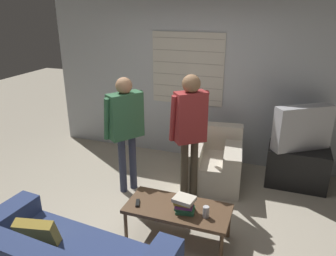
{
  "coord_description": "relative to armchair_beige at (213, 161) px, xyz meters",
  "views": [
    {
      "loc": [
        1.26,
        -3.02,
        2.48
      ],
      "look_at": [
        -0.05,
        0.65,
        1.0
      ],
      "focal_mm": 35.0,
      "sensor_mm": 36.0,
      "label": 1
    }
  ],
  "objects": [
    {
      "name": "coffee_table",
      "position": [
        -0.09,
        -1.4,
        0.06
      ],
      "size": [
        1.14,
        0.53,
        0.41
      ],
      "color": "brown",
      "rests_on": "ground_plane"
    },
    {
      "name": "spare_remote",
      "position": [
        -0.53,
        -1.49,
        0.11
      ],
      "size": [
        0.08,
        0.14,
        0.02
      ],
      "rotation": [
        0.0,
        0.0,
        0.36
      ],
      "color": "black",
      "rests_on": "coffee_table"
    },
    {
      "name": "armchair_beige",
      "position": [
        0.0,
        0.0,
        0.0
      ],
      "size": [
        0.89,
        1.0,
        0.79
      ],
      "rotation": [
        0.0,
        0.0,
        3.27
      ],
      "color": "beige",
      "rests_on": "ground_plane"
    },
    {
      "name": "person_left_standing",
      "position": [
        -1.08,
        -0.63,
        0.71
      ],
      "size": [
        0.56,
        0.8,
        1.62
      ],
      "rotation": [
        0.0,
        0.0,
        0.97
      ],
      "color": "#33384C",
      "rests_on": "ground_plane"
    },
    {
      "name": "soda_can",
      "position": [
        0.23,
        -1.47,
        0.16
      ],
      "size": [
        0.07,
        0.07,
        0.13
      ],
      "color": "silver",
      "rests_on": "coffee_table"
    },
    {
      "name": "book_stack",
      "position": [
        -0.0,
        -1.46,
        0.19
      ],
      "size": [
        0.24,
        0.21,
        0.18
      ],
      "color": "#33754C",
      "rests_on": "coffee_table"
    },
    {
      "name": "person_right_standing",
      "position": [
        -0.21,
        -0.58,
        0.76
      ],
      "size": [
        0.48,
        0.81,
        1.7
      ],
      "rotation": [
        0.0,
        0.0,
        0.69
      ],
      "color": "#4C4233",
      "rests_on": "ground_plane"
    },
    {
      "name": "tv_stand",
      "position": [
        1.15,
        0.31,
        -0.03
      ],
      "size": [
        0.83,
        0.52,
        0.57
      ],
      "color": "black",
      "rests_on": "ground_plane"
    },
    {
      "name": "ground_plane",
      "position": [
        -0.44,
        -1.26,
        -0.32
      ],
      "size": [
        16.0,
        16.0,
        0.0
      ],
      "primitive_type": "plane",
      "color": "#B2A893"
    },
    {
      "name": "wall_back",
      "position": [
        -0.44,
        0.77,
        0.96
      ],
      "size": [
        5.2,
        0.08,
        2.55
      ],
      "color": "#ADB2B7",
      "rests_on": "ground_plane"
    },
    {
      "name": "tv",
      "position": [
        1.15,
        0.31,
        0.57
      ],
      "size": [
        0.79,
        0.63,
        0.62
      ],
      "rotation": [
        0.0,
        0.0,
        3.74
      ],
      "color": "#B2B2B7",
      "rests_on": "tv_stand"
    }
  ]
}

